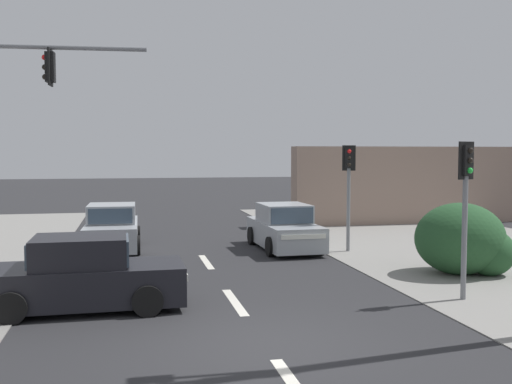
# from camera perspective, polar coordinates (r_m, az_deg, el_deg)

# --- Properties ---
(ground_plane) EXTENTS (140.00, 140.00, 0.00)m
(ground_plane) POSITION_cam_1_polar(r_m,az_deg,el_deg) (10.69, 0.85, -14.29)
(ground_plane) COLOR #28282B
(lane_dash_mid) EXTENTS (0.20, 2.40, 0.01)m
(lane_dash_mid) POSITION_cam_1_polar(r_m,az_deg,el_deg) (13.51, -2.04, -10.41)
(lane_dash_mid) COLOR silver
(lane_dash_mid) RESTS_ON ground
(lane_dash_far) EXTENTS (0.20, 2.40, 0.01)m
(lane_dash_far) POSITION_cam_1_polar(r_m,az_deg,el_deg) (18.35, -4.77, -6.64)
(lane_dash_far) COLOR silver
(lane_dash_far) RESTS_ON ground
(traffic_signal_mast) EXTENTS (3.69, 0.44, 6.00)m
(traffic_signal_mast) POSITION_cam_1_polar(r_m,az_deg,el_deg) (14.70, -22.35, 5.51)
(traffic_signal_mast) COLOR slate
(traffic_signal_mast) RESTS_ON ground
(pedestal_signal_right_kerb) EXTENTS (0.43, 0.31, 3.56)m
(pedestal_signal_right_kerb) POSITION_cam_1_polar(r_m,az_deg,el_deg) (14.08, 19.34, -0.10)
(pedestal_signal_right_kerb) COLOR slate
(pedestal_signal_right_kerb) RESTS_ON ground
(pedestal_signal_far_median) EXTENTS (0.44, 0.31, 3.56)m
(pedestal_signal_far_median) POSITION_cam_1_polar(r_m,az_deg,el_deg) (20.13, 8.82, 1.16)
(pedestal_signal_far_median) COLOR slate
(pedestal_signal_far_median) RESTS_ON ground
(roadside_bush) EXTENTS (2.58, 2.21, 1.96)m
(roadside_bush) POSITION_cam_1_polar(r_m,az_deg,el_deg) (17.25, 19.26, -4.42)
(roadside_bush) COLOR #234C28
(roadside_bush) RESTS_ON ground
(shopfront_wall_far) EXTENTS (12.00, 1.00, 3.60)m
(shopfront_wall_far) POSITION_cam_1_polar(r_m,az_deg,el_deg) (29.15, 15.07, 0.65)
(shopfront_wall_far) COLOR gray
(shopfront_wall_far) RESTS_ON ground
(sedan_oncoming_near) EXTENTS (1.98, 4.28, 1.56)m
(sedan_oncoming_near) POSITION_cam_1_polar(r_m,az_deg,el_deg) (20.60, 2.71, -3.53)
(sedan_oncoming_near) COLOR #A3A8AD
(sedan_oncoming_near) RESTS_ON ground
(sedan_oncoming_mid) EXTENTS (1.95, 4.27, 1.56)m
(sedan_oncoming_mid) POSITION_cam_1_polar(r_m,az_deg,el_deg) (21.09, -13.55, -3.46)
(sedan_oncoming_mid) COLOR #A3A8AD
(sedan_oncoming_mid) RESTS_ON ground
(sedan_crossing_left) EXTENTS (4.26, 1.93, 1.56)m
(sedan_crossing_left) POSITION_cam_1_polar(r_m,az_deg,el_deg) (13.24, -16.19, -7.75)
(sedan_crossing_left) COLOR black
(sedan_crossing_left) RESTS_ON ground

